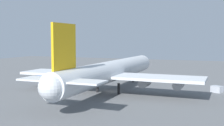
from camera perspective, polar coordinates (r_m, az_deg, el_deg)
ground_plane at (r=80.84m, az=-0.00°, el=-5.64°), size 256.75×256.75×0.00m
cargo_airplane at (r=79.62m, az=-0.12°, el=-1.69°), size 64.19×50.68×17.71m
baggage_tug at (r=104.32m, az=-13.86°, el=-2.81°), size 3.61×4.77×2.14m
cargo_container_aft at (r=84.33m, az=20.13°, el=-4.89°), size 3.30×3.56×1.78m
safety_cone_nose at (r=108.03m, az=5.32°, el=-2.80°), size 0.57×0.57×0.82m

